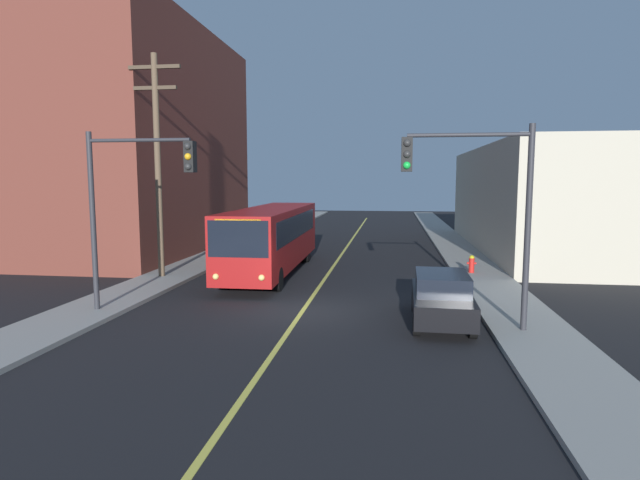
{
  "coord_description": "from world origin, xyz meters",
  "views": [
    {
      "loc": [
        3.05,
        -17.51,
        4.55
      ],
      "look_at": [
        0.0,
        4.32,
        2.0
      ],
      "focal_mm": 29.09,
      "sensor_mm": 36.0,
      "label": 1
    }
  ],
  "objects_px": {
    "city_bus": "(273,236)",
    "traffic_signal_right_corner": "(474,189)",
    "traffic_signal_left_corner": "(134,188)",
    "utility_pole_near": "(158,156)",
    "fire_hydrant": "(472,264)",
    "parked_car_black": "(442,297)"
  },
  "relations": [
    {
      "from": "traffic_signal_right_corner",
      "to": "parked_car_black",
      "type": "bearing_deg",
      "value": 128.85
    },
    {
      "from": "traffic_signal_right_corner",
      "to": "city_bus",
      "type": "bearing_deg",
      "value": 131.92
    },
    {
      "from": "city_bus",
      "to": "utility_pole_near",
      "type": "bearing_deg",
      "value": -153.63
    },
    {
      "from": "traffic_signal_left_corner",
      "to": "traffic_signal_right_corner",
      "type": "relative_size",
      "value": 1.0
    },
    {
      "from": "traffic_signal_left_corner",
      "to": "fire_hydrant",
      "type": "xyz_separation_m",
      "value": [
        12.26,
        9.06,
        -3.72
      ]
    },
    {
      "from": "traffic_signal_right_corner",
      "to": "traffic_signal_left_corner",
      "type": "bearing_deg",
      "value": 177.0
    },
    {
      "from": "utility_pole_near",
      "to": "fire_hydrant",
      "type": "bearing_deg",
      "value": 11.33
    },
    {
      "from": "city_bus",
      "to": "fire_hydrant",
      "type": "xyz_separation_m",
      "value": [
        9.6,
        0.53,
        -1.23
      ]
    },
    {
      "from": "fire_hydrant",
      "to": "traffic_signal_right_corner",
      "type": "bearing_deg",
      "value": -98.5
    },
    {
      "from": "parked_car_black",
      "to": "traffic_signal_left_corner",
      "type": "relative_size",
      "value": 0.74
    },
    {
      "from": "utility_pole_near",
      "to": "traffic_signal_left_corner",
      "type": "height_order",
      "value": "utility_pole_near"
    },
    {
      "from": "parked_car_black",
      "to": "city_bus",
      "type": "bearing_deg",
      "value": 132.25
    },
    {
      "from": "traffic_signal_left_corner",
      "to": "traffic_signal_right_corner",
      "type": "bearing_deg",
      "value": -3.0
    },
    {
      "from": "city_bus",
      "to": "traffic_signal_right_corner",
      "type": "bearing_deg",
      "value": -48.08
    },
    {
      "from": "traffic_signal_left_corner",
      "to": "traffic_signal_right_corner",
      "type": "height_order",
      "value": "same"
    },
    {
      "from": "traffic_signal_right_corner",
      "to": "fire_hydrant",
      "type": "height_order",
      "value": "traffic_signal_right_corner"
    },
    {
      "from": "city_bus",
      "to": "parked_car_black",
      "type": "height_order",
      "value": "city_bus"
    },
    {
      "from": "parked_car_black",
      "to": "fire_hydrant",
      "type": "bearing_deg",
      "value": 75.8
    },
    {
      "from": "city_bus",
      "to": "traffic_signal_left_corner",
      "type": "bearing_deg",
      "value": -107.32
    },
    {
      "from": "parked_car_black",
      "to": "traffic_signal_left_corner",
      "type": "xyz_separation_m",
      "value": [
        -10.06,
        -0.37,
        3.46
      ]
    },
    {
      "from": "city_bus",
      "to": "utility_pole_near",
      "type": "xyz_separation_m",
      "value": [
        -4.72,
        -2.34,
        3.82
      ]
    },
    {
      "from": "city_bus",
      "to": "parked_car_black",
      "type": "xyz_separation_m",
      "value": [
        7.41,
        -8.15,
        -0.98
      ]
    }
  ]
}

